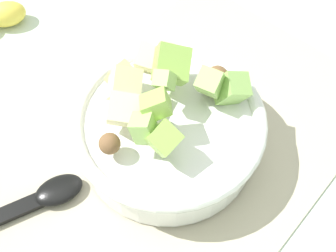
% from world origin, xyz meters
% --- Properties ---
extents(ground_plane, '(2.40, 2.40, 0.00)m').
position_xyz_m(ground_plane, '(0.00, 0.00, 0.00)').
color(ground_plane, silver).
extents(placemat, '(0.49, 0.33, 0.01)m').
position_xyz_m(placemat, '(0.00, 0.00, 0.00)').
color(placemat, '#BCB299').
rests_on(placemat, ground_plane).
extents(salad_bowl, '(0.22, 0.22, 0.12)m').
position_xyz_m(salad_bowl, '(-0.01, 0.01, 0.05)').
color(salad_bowl, white).
rests_on(salad_bowl, placemat).
extents(serving_spoon, '(0.19, 0.10, 0.01)m').
position_xyz_m(serving_spoon, '(-0.17, 0.08, 0.01)').
color(serving_spoon, black).
rests_on(serving_spoon, placemat).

